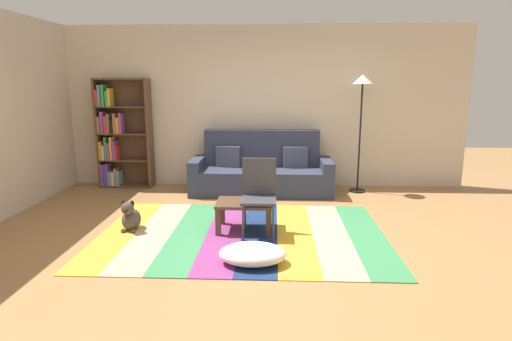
% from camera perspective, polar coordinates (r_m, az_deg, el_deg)
% --- Properties ---
extents(ground_plane, '(14.00, 14.00, 0.00)m').
position_cam_1_polar(ground_plane, '(4.97, 0.36, -8.93)').
color(ground_plane, '#9E7042').
extents(back_wall, '(6.80, 0.10, 2.70)m').
position_cam_1_polar(back_wall, '(7.20, 1.15, 8.62)').
color(back_wall, beige).
rests_on(back_wall, ground_plane).
extents(left_wall, '(0.10, 5.50, 2.70)m').
position_cam_1_polar(left_wall, '(6.48, -31.18, 6.52)').
color(left_wall, beige).
rests_on(left_wall, ground_plane).
extents(rug, '(3.35, 2.35, 0.01)m').
position_cam_1_polar(rug, '(5.02, -1.91, -8.63)').
color(rug, gold).
rests_on(rug, ground_plane).
extents(couch, '(2.26, 0.80, 1.00)m').
position_cam_1_polar(couch, '(6.82, 0.74, -0.18)').
color(couch, '#2D3347').
rests_on(couch, ground_plane).
extents(bookshelf, '(0.90, 0.28, 1.83)m').
position_cam_1_polar(bookshelf, '(7.49, -18.33, 4.52)').
color(bookshelf, brown).
rests_on(bookshelf, ground_plane).
extents(coffee_table, '(0.67, 0.48, 0.35)m').
position_cam_1_polar(coffee_table, '(5.06, -1.59, -5.00)').
color(coffee_table, '#513826').
rests_on(coffee_table, rug).
extents(pouf, '(0.67, 0.46, 0.20)m').
position_cam_1_polar(pouf, '(4.21, -0.48, -11.30)').
color(pouf, white).
rests_on(pouf, rug).
extents(dog, '(0.22, 0.35, 0.40)m').
position_cam_1_polar(dog, '(5.33, -16.72, -6.18)').
color(dog, '#473D33').
rests_on(dog, ground_plane).
extents(standing_lamp, '(0.32, 0.32, 1.89)m').
position_cam_1_polar(standing_lamp, '(6.90, 14.26, 9.97)').
color(standing_lamp, black).
rests_on(standing_lamp, ground_plane).
extents(tv_remote, '(0.06, 0.15, 0.02)m').
position_cam_1_polar(tv_remote, '(5.01, -1.22, -4.25)').
color(tv_remote, black).
rests_on(tv_remote, coffee_table).
extents(folding_chair, '(0.40, 0.40, 0.90)m').
position_cam_1_polar(folding_chair, '(4.89, 0.41, -2.71)').
color(folding_chair, '#38383D').
rests_on(folding_chair, ground_plane).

